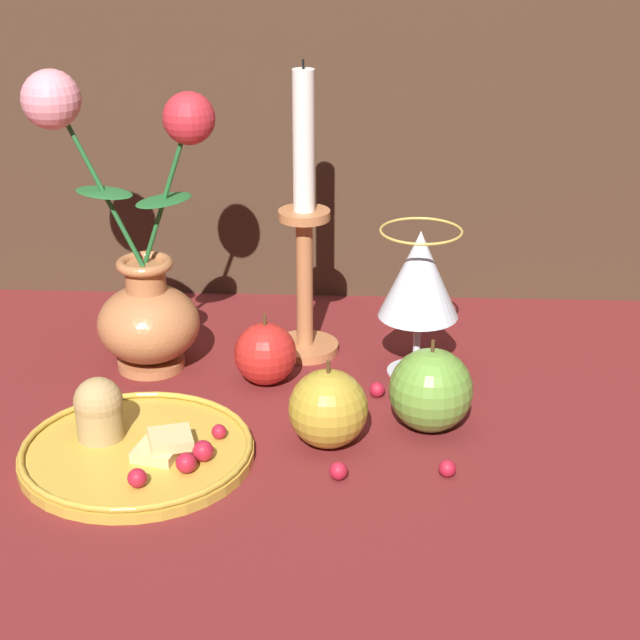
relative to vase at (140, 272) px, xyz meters
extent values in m
plane|color=maroon|center=(0.10, -0.11, -0.11)|extent=(2.40, 2.40, 0.00)
cylinder|color=#B77042|center=(0.01, 0.00, -0.11)|extent=(0.07, 0.07, 0.01)
ellipsoid|color=#B77042|center=(0.01, 0.00, -0.06)|extent=(0.11, 0.11, 0.08)
cylinder|color=#B77042|center=(0.01, 0.00, -0.01)|extent=(0.04, 0.04, 0.04)
torus|color=#B77042|center=(0.01, 0.00, 0.01)|extent=(0.06, 0.06, 0.01)
cylinder|color=#23662D|center=(-0.03, 0.00, 0.10)|extent=(0.09, 0.01, 0.18)
ellipsoid|color=#23662D|center=(-0.03, 0.00, 0.09)|extent=(0.08, 0.07, 0.00)
sphere|color=pink|center=(-0.08, -0.01, 0.19)|extent=(0.06, 0.06, 0.06)
cylinder|color=#23662D|center=(0.03, 0.00, 0.09)|extent=(0.06, 0.01, 0.16)
ellipsoid|color=#23662D|center=(0.03, 0.00, 0.08)|extent=(0.07, 0.08, 0.00)
sphere|color=red|center=(0.06, 0.01, 0.17)|extent=(0.05, 0.05, 0.05)
cylinder|color=gold|center=(0.03, -0.20, -0.11)|extent=(0.22, 0.22, 0.01)
torus|color=gold|center=(0.03, -0.20, -0.10)|extent=(0.22, 0.22, 0.01)
cylinder|color=tan|center=(-0.01, -0.17, -0.08)|extent=(0.04, 0.04, 0.04)
sphere|color=tan|center=(-0.01, -0.17, -0.06)|extent=(0.05, 0.05, 0.05)
cube|color=#DBBC7A|center=(0.05, -0.21, -0.10)|extent=(0.05, 0.05, 0.01)
cube|color=#DBBC7A|center=(0.06, -0.20, -0.09)|extent=(0.05, 0.05, 0.01)
sphere|color=#AD192D|center=(0.04, -0.26, -0.09)|extent=(0.02, 0.02, 0.02)
sphere|color=#AD192D|center=(0.08, -0.23, -0.09)|extent=(0.02, 0.02, 0.02)
sphere|color=#AD192D|center=(0.10, -0.21, -0.09)|extent=(0.02, 0.02, 0.02)
sphere|color=#AD192D|center=(0.10, -0.17, -0.09)|extent=(0.01, 0.01, 0.01)
cylinder|color=silver|center=(0.30, 0.00, -0.11)|extent=(0.06, 0.06, 0.00)
cylinder|color=silver|center=(0.30, 0.00, -0.08)|extent=(0.01, 0.01, 0.06)
cone|color=silver|center=(0.30, 0.00, 0.00)|extent=(0.09, 0.09, 0.10)
cone|color=#E5CC66|center=(0.30, 0.00, -0.01)|extent=(0.08, 0.08, 0.07)
torus|color=gold|center=(0.30, 0.00, 0.05)|extent=(0.09, 0.09, 0.00)
cylinder|color=#B77042|center=(0.17, 0.05, -0.11)|extent=(0.08, 0.08, 0.01)
cylinder|color=#B77042|center=(0.17, 0.05, -0.03)|extent=(0.02, 0.02, 0.15)
cylinder|color=#B77042|center=(0.17, 0.05, 0.05)|extent=(0.06, 0.06, 0.01)
cylinder|color=white|center=(0.17, 0.05, 0.13)|extent=(0.02, 0.02, 0.15)
cylinder|color=black|center=(0.17, 0.05, 0.21)|extent=(0.00, 0.00, 0.01)
sphere|color=#B2932D|center=(0.21, -0.16, -0.07)|extent=(0.08, 0.08, 0.08)
cylinder|color=#4C3319|center=(0.21, -0.16, -0.03)|extent=(0.00, 0.00, 0.01)
sphere|color=#669938|center=(0.31, -0.12, -0.07)|extent=(0.08, 0.08, 0.08)
cylinder|color=#4C3319|center=(0.31, -0.12, -0.02)|extent=(0.00, 0.00, 0.01)
sphere|color=red|center=(0.14, -0.03, -0.08)|extent=(0.07, 0.07, 0.07)
cylinder|color=#4C3319|center=(0.14, -0.03, -0.04)|extent=(0.00, 0.00, 0.01)
sphere|color=#AD192D|center=(0.22, -0.22, -0.10)|extent=(0.02, 0.02, 0.02)
sphere|color=#AD192D|center=(0.32, -0.21, -0.10)|extent=(0.02, 0.02, 0.02)
sphere|color=#AD192D|center=(0.26, -0.06, -0.10)|extent=(0.02, 0.02, 0.02)
sphere|color=#AD192D|center=(0.22, -0.05, -0.10)|extent=(0.01, 0.01, 0.01)
camera|label=1|loc=(0.24, -1.06, 0.41)|focal=60.00mm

